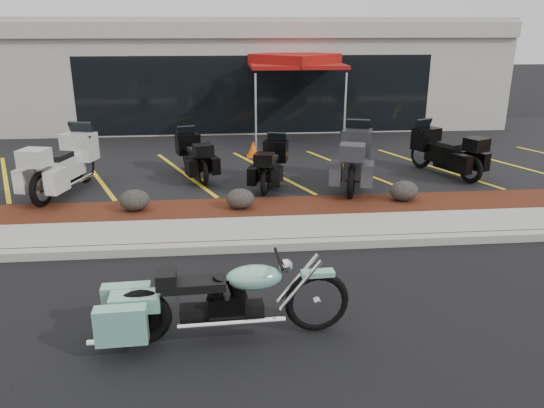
{
  "coord_description": "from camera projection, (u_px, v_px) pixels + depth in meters",
  "views": [
    {
      "loc": [
        -1.19,
        -7.65,
        3.75
      ],
      "look_at": [
        -0.35,
        1.2,
        0.74
      ],
      "focal_mm": 35.0,
      "sensor_mm": 36.0,
      "label": 1
    }
  ],
  "objects": [
    {
      "name": "touring_white",
      "position": [
        83.0,
        152.0,
        12.56
      ],
      "size": [
        1.58,
        2.69,
        1.47
      ],
      "primitive_type": null,
      "rotation": [
        0.0,
        0.0,
        1.31
      ],
      "color": "silver",
      "rests_on": "upper_lot"
    },
    {
      "name": "hero_cruiser",
      "position": [
        317.0,
        293.0,
        6.68
      ],
      "size": [
        3.13,
        0.91,
        1.09
      ],
      "primitive_type": null,
      "rotation": [
        0.0,
        0.0,
        0.04
      ],
      "color": "#77B9A3",
      "rests_on": "ground"
    },
    {
      "name": "traffic_cone",
      "position": [
        253.0,
        149.0,
        15.22
      ],
      "size": [
        0.47,
        0.47,
        0.45
      ],
      "primitive_type": "cone",
      "rotation": [
        0.0,
        0.0,
        0.42
      ],
      "color": "#F05008",
      "rests_on": "upper_lot"
    },
    {
      "name": "upper_lot",
      "position": [
        262.0,
        152.0,
        16.23
      ],
      "size": [
        26.0,
        9.6,
        0.15
      ],
      "primitive_type": "cube",
      "color": "black",
      "rests_on": "ground"
    },
    {
      "name": "dealership_building",
      "position": [
        250.0,
        70.0,
        21.52
      ],
      "size": [
        18.0,
        8.16,
        4.0
      ],
      "color": "gray",
      "rests_on": "ground"
    },
    {
      "name": "curb",
      "position": [
        293.0,
        245.0,
        9.34
      ],
      "size": [
        24.0,
        0.25,
        0.15
      ],
      "primitive_type": "cube",
      "color": "gray",
      "rests_on": "ground"
    },
    {
      "name": "touring_black_mid",
      "position": [
        277.0,
        155.0,
        12.96
      ],
      "size": [
        1.28,
        2.11,
        1.15
      ],
      "primitive_type": null,
      "rotation": [
        0.0,
        0.0,
        1.29
      ],
      "color": "black",
      "rests_on": "upper_lot"
    },
    {
      "name": "sidewalk",
      "position": [
        289.0,
        230.0,
        10.01
      ],
      "size": [
        24.0,
        1.2,
        0.15
      ],
      "primitive_type": "cube",
      "color": "gray",
      "rests_on": "ground"
    },
    {
      "name": "boulder_right",
      "position": [
        404.0,
        191.0,
        11.37
      ],
      "size": [
        0.61,
        0.51,
        0.43
      ],
      "primitive_type": "ellipsoid",
      "color": "black",
      "rests_on": "mulch_bed"
    },
    {
      "name": "touring_black_rear",
      "position": [
        422.0,
        144.0,
        13.88
      ],
      "size": [
        1.72,
        2.41,
        1.31
      ],
      "primitive_type": null,
      "rotation": [
        0.0,
        0.0,
        2.0
      ],
      "color": "black",
      "rests_on": "upper_lot"
    },
    {
      "name": "mulch_bed",
      "position": [
        281.0,
        209.0,
        11.14
      ],
      "size": [
        24.0,
        1.2,
        0.16
      ],
      "primitive_type": "cube",
      "color": "#391A0C",
      "rests_on": "ground"
    },
    {
      "name": "touring_grey",
      "position": [
        357.0,
        148.0,
        13.05
      ],
      "size": [
        1.65,
        2.66,
        1.45
      ],
      "primitive_type": null,
      "rotation": [
        0.0,
        0.0,
        1.27
      ],
      "color": "#313136",
      "rests_on": "upper_lot"
    },
    {
      "name": "boulder_left",
      "position": [
        135.0,
        200.0,
        10.75
      ],
      "size": [
        0.61,
        0.51,
        0.43
      ],
      "primitive_type": "ellipsoid",
      "color": "black",
      "rests_on": "mulch_bed"
    },
    {
      "name": "boulder_mid",
      "position": [
        240.0,
        199.0,
        10.88
      ],
      "size": [
        0.58,
        0.49,
        0.41
      ],
      "primitive_type": "ellipsoid",
      "color": "black",
      "rests_on": "mulch_bed"
    },
    {
      "name": "ground",
      "position": [
        301.0,
        271.0,
        8.52
      ],
      "size": [
        90.0,
        90.0,
        0.0
      ],
      "primitive_type": "plane",
      "color": "black",
      "rests_on": "ground"
    },
    {
      "name": "popup_canopy",
      "position": [
        295.0,
        62.0,
        16.94
      ],
      "size": [
        3.63,
        3.63,
        2.73
      ],
      "rotation": [
        0.0,
        0.0,
        0.28
      ],
      "color": "silver",
      "rests_on": "upper_lot"
    },
    {
      "name": "touring_black_front",
      "position": [
        187.0,
        148.0,
        13.66
      ],
      "size": [
        1.35,
        2.15,
        1.17
      ],
      "primitive_type": null,
      "rotation": [
        0.0,
        0.0,
        1.88
      ],
      "color": "black",
      "rests_on": "upper_lot"
    }
  ]
}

